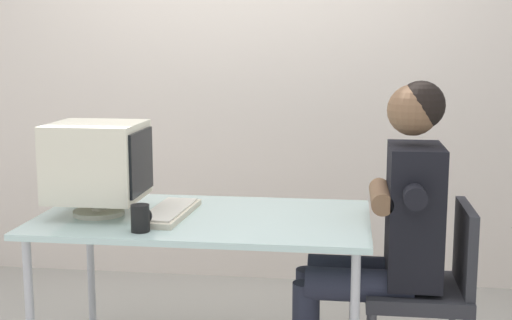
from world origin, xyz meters
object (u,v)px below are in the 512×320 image
at_px(crt_monitor, 98,162).
at_px(keyboard, 169,212).
at_px(person_seated, 387,224).
at_px(desk_mug, 141,218).
at_px(office_chair, 430,282).
at_px(desk, 204,228).

height_order(crt_monitor, keyboard, crt_monitor).
relative_size(person_seated, desk_mug, 12.18).
bearing_deg(office_chair, keyboard, -177.48).
distance_m(crt_monitor, keyboard, 0.37).
bearing_deg(desk_mug, keyboard, 80.29).
xyz_separation_m(crt_monitor, person_seated, (1.24, 0.07, -0.25)).
relative_size(crt_monitor, desk_mug, 3.69).
distance_m(keyboard, person_seated, 0.94).
relative_size(keyboard, desk_mug, 4.43).
bearing_deg(keyboard, desk, 6.07).
relative_size(office_chair, person_seated, 0.61).
bearing_deg(crt_monitor, desk, 4.85).
distance_m(desk, keyboard, 0.17).
bearing_deg(desk, person_seated, 2.44).
bearing_deg(crt_monitor, person_seated, 3.32).
height_order(desk, office_chair, office_chair).
xyz_separation_m(desk, keyboard, (-0.15, -0.02, 0.07)).
height_order(office_chair, desk_mug, desk_mug).
bearing_deg(crt_monitor, desk_mug, -43.26).
distance_m(desk, person_seated, 0.79).
distance_m(desk, desk_mug, 0.36).
xyz_separation_m(keyboard, person_seated, (0.93, 0.05, -0.03)).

